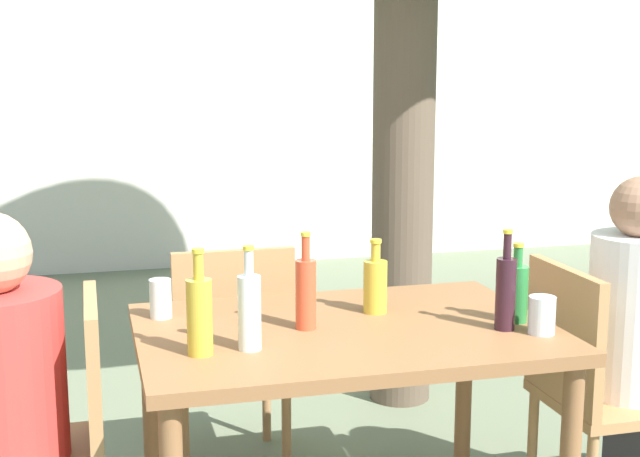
{
  "coord_description": "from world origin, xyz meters",
  "views": [
    {
      "loc": [
        -0.74,
        -2.5,
        1.55
      ],
      "look_at": [
        0.0,
        0.3,
        1.01
      ],
      "focal_mm": 50.0,
      "sensor_mm": 36.0,
      "label": 1
    }
  ],
  "objects_px": {
    "dining_table_front": "(345,356)",
    "drinking_glass_0": "(542,315)",
    "patio_chair_1": "(591,380)",
    "soda_bottle_3": "(306,291)",
    "drinking_glass_1": "(161,299)",
    "wine_bottle_5": "(506,291)",
    "water_bottle_2": "(249,310)",
    "oil_cruet_1": "(375,284)",
    "oil_cruet_0": "(199,314)",
    "patio_chair_0": "(56,434)",
    "patio_chair_2": "(230,347)",
    "green_bottle_4": "(517,291)"
  },
  "relations": [
    {
      "from": "wine_bottle_5",
      "to": "drinking_glass_1",
      "type": "distance_m",
      "value": 1.07
    },
    {
      "from": "soda_bottle_3",
      "to": "drinking_glass_0",
      "type": "bearing_deg",
      "value": -18.9
    },
    {
      "from": "drinking_glass_0",
      "to": "water_bottle_2",
      "type": "bearing_deg",
      "value": 175.13
    },
    {
      "from": "green_bottle_4",
      "to": "patio_chair_1",
      "type": "bearing_deg",
      "value": 14.0
    },
    {
      "from": "patio_chair_1",
      "to": "soda_bottle_3",
      "type": "relative_size",
      "value": 3.04
    },
    {
      "from": "oil_cruet_0",
      "to": "oil_cruet_1",
      "type": "distance_m",
      "value": 0.66
    },
    {
      "from": "patio_chair_2",
      "to": "wine_bottle_5",
      "type": "distance_m",
      "value": 1.14
    },
    {
      "from": "patio_chair_1",
      "to": "drinking_glass_0",
      "type": "height_order",
      "value": "patio_chair_1"
    },
    {
      "from": "soda_bottle_3",
      "to": "drinking_glass_1",
      "type": "distance_m",
      "value": 0.48
    },
    {
      "from": "wine_bottle_5",
      "to": "drinking_glass_1",
      "type": "height_order",
      "value": "wine_bottle_5"
    },
    {
      "from": "patio_chair_0",
      "to": "drinking_glass_1",
      "type": "bearing_deg",
      "value": 126.62
    },
    {
      "from": "patio_chair_1",
      "to": "water_bottle_2",
      "type": "bearing_deg",
      "value": 96.89
    },
    {
      "from": "patio_chair_2",
      "to": "soda_bottle_3",
      "type": "relative_size",
      "value": 3.04
    },
    {
      "from": "drinking_glass_0",
      "to": "soda_bottle_3",
      "type": "bearing_deg",
      "value": 161.1
    },
    {
      "from": "dining_table_front",
      "to": "wine_bottle_5",
      "type": "xyz_separation_m",
      "value": [
        0.46,
        -0.15,
        0.21
      ]
    },
    {
      "from": "oil_cruet_0",
      "to": "green_bottle_4",
      "type": "distance_m",
      "value": 0.99
    },
    {
      "from": "patio_chair_0",
      "to": "drinking_glass_1",
      "type": "distance_m",
      "value": 0.51
    },
    {
      "from": "patio_chair_1",
      "to": "oil_cruet_1",
      "type": "bearing_deg",
      "value": 79.93
    },
    {
      "from": "dining_table_front",
      "to": "patio_chair_2",
      "type": "relative_size",
      "value": 1.39
    },
    {
      "from": "oil_cruet_1",
      "to": "patio_chair_2",
      "type": "bearing_deg",
      "value": 125.95
    },
    {
      "from": "dining_table_front",
      "to": "water_bottle_2",
      "type": "distance_m",
      "value": 0.41
    },
    {
      "from": "soda_bottle_3",
      "to": "drinking_glass_0",
      "type": "distance_m",
      "value": 0.7
    },
    {
      "from": "patio_chair_1",
      "to": "oil_cruet_1",
      "type": "relative_size",
      "value": 3.76
    },
    {
      "from": "oil_cruet_1",
      "to": "water_bottle_2",
      "type": "bearing_deg",
      "value": -149.41
    },
    {
      "from": "dining_table_front",
      "to": "oil_cruet_0",
      "type": "xyz_separation_m",
      "value": [
        -0.46,
        -0.15,
        0.21
      ]
    },
    {
      "from": "patio_chair_0",
      "to": "oil_cruet_0",
      "type": "relative_size",
      "value": 3.03
    },
    {
      "from": "patio_chair_0",
      "to": "green_bottle_4",
      "type": "bearing_deg",
      "value": 86.58
    },
    {
      "from": "patio_chair_0",
      "to": "drinking_glass_0",
      "type": "relative_size",
      "value": 8.01
    },
    {
      "from": "patio_chair_2",
      "to": "green_bottle_4",
      "type": "relative_size",
      "value": 3.63
    },
    {
      "from": "dining_table_front",
      "to": "drinking_glass_0",
      "type": "height_order",
      "value": "drinking_glass_0"
    },
    {
      "from": "dining_table_front",
      "to": "drinking_glass_1",
      "type": "relative_size",
      "value": 10.17
    },
    {
      "from": "oil_cruet_1",
      "to": "patio_chair_0",
      "type": "bearing_deg",
      "value": -172.68
    },
    {
      "from": "oil_cruet_1",
      "to": "patio_chair_1",
      "type": "bearing_deg",
      "value": -10.07
    },
    {
      "from": "patio_chair_2",
      "to": "wine_bottle_5",
      "type": "xyz_separation_m",
      "value": [
        0.71,
        -0.81,
        0.37
      ]
    },
    {
      "from": "dining_table_front",
      "to": "drinking_glass_0",
      "type": "xyz_separation_m",
      "value": [
        0.54,
        -0.22,
        0.15
      ]
    },
    {
      "from": "patio_chair_1",
      "to": "dining_table_front",
      "type": "bearing_deg",
      "value": 90.0
    },
    {
      "from": "patio_chair_0",
      "to": "water_bottle_2",
      "type": "xyz_separation_m",
      "value": [
        0.54,
        -0.14,
        0.37
      ]
    },
    {
      "from": "oil_cruet_0",
      "to": "patio_chair_0",
      "type": "bearing_deg",
      "value": 159.19
    },
    {
      "from": "dining_table_front",
      "to": "oil_cruet_1",
      "type": "bearing_deg",
      "value": 42.91
    },
    {
      "from": "wine_bottle_5",
      "to": "patio_chair_0",
      "type": "bearing_deg",
      "value": 173.52
    },
    {
      "from": "drinking_glass_0",
      "to": "wine_bottle_5",
      "type": "bearing_deg",
      "value": 142.4
    },
    {
      "from": "green_bottle_4",
      "to": "drinking_glass_0",
      "type": "xyz_separation_m",
      "value": [
        0.02,
        -0.13,
        -0.04
      ]
    },
    {
      "from": "dining_table_front",
      "to": "drinking_glass_0",
      "type": "distance_m",
      "value": 0.6
    },
    {
      "from": "oil_cruet_1",
      "to": "drinking_glass_0",
      "type": "relative_size",
      "value": 2.13
    },
    {
      "from": "patio_chair_1",
      "to": "oil_cruet_0",
      "type": "distance_m",
      "value": 1.38
    },
    {
      "from": "oil_cruet_0",
      "to": "wine_bottle_5",
      "type": "relative_size",
      "value": 0.97
    },
    {
      "from": "drinking_glass_1",
      "to": "wine_bottle_5",
      "type": "bearing_deg",
      "value": -21.57
    },
    {
      "from": "patio_chair_1",
      "to": "green_bottle_4",
      "type": "height_order",
      "value": "green_bottle_4"
    },
    {
      "from": "patio_chair_2",
      "to": "wine_bottle_5",
      "type": "height_order",
      "value": "wine_bottle_5"
    },
    {
      "from": "dining_table_front",
      "to": "patio_chair_0",
      "type": "relative_size",
      "value": 1.39
    }
  ]
}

